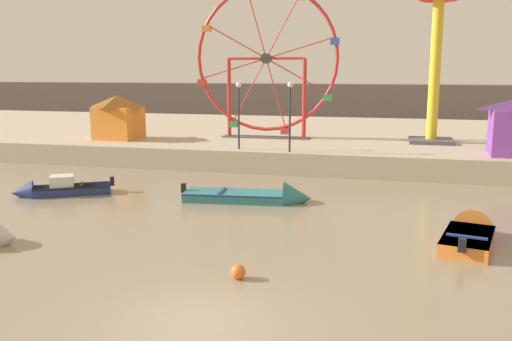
{
  "coord_description": "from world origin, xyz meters",
  "views": [
    {
      "loc": [
        4.35,
        -11.63,
        6.02
      ],
      "look_at": [
        -1.78,
        12.87,
        1.36
      ],
      "focal_mm": 38.37,
      "sensor_mm": 36.0,
      "label": 1
    }
  ],
  "objects": [
    {
      "name": "ground_plane",
      "position": [
        0.0,
        0.0,
        0.0
      ],
      "size": [
        240.0,
        240.0,
        0.0
      ],
      "primitive_type": "plane",
      "color": "gray"
    },
    {
      "name": "quay_promenade",
      "position": [
        0.0,
        31.42,
        0.66
      ],
      "size": [
        110.0,
        25.27,
        1.32
      ],
      "primitive_type": "cube",
      "color": "#B7A88E",
      "rests_on": "ground_plane"
    },
    {
      "name": "distant_town_skyline",
      "position": [
        0.0,
        53.2,
        2.2
      ],
      "size": [
        140.0,
        3.0,
        4.4
      ],
      "primitive_type": "cube",
      "color": "#564C47",
      "rests_on": "ground_plane"
    },
    {
      "name": "motorboat_teal_painted",
      "position": [
        -1.41,
        12.36,
        0.23
      ],
      "size": [
        6.17,
        2.16,
        1.48
      ],
      "rotation": [
        0.0,
        0.0,
        0.11
      ],
      "color": "teal",
      "rests_on": "ground_plane"
    },
    {
      "name": "motorboat_orange_hull",
      "position": [
        7.22,
        8.38,
        0.26
      ],
      "size": [
        2.38,
        4.32,
        1.47
      ],
      "rotation": [
        0.0,
        0.0,
        1.35
      ],
      "color": "orange",
      "rests_on": "ground_plane"
    },
    {
      "name": "motorboat_navy_blue",
      "position": [
        -11.44,
        11.24,
        0.3
      ],
      "size": [
        4.56,
        3.34,
        1.31
      ],
      "rotation": [
        0.0,
        0.0,
        3.67
      ],
      "color": "navy",
      "rests_on": "ground_plane"
    },
    {
      "name": "ferris_wheel_red_frame",
      "position": [
        -4.26,
        25.67,
        6.58
      ],
      "size": [
        9.99,
        1.2,
        10.47
      ],
      "color": "red",
      "rests_on": "quay_promenade"
    },
    {
      "name": "drop_tower_yellow_tower",
      "position": [
        6.86,
        25.8,
        8.04
      ],
      "size": [
        2.8,
        2.8,
        14.14
      ],
      "color": "gold",
      "rests_on": "quay_promenade"
    },
    {
      "name": "carnival_booth_orange_canopy",
      "position": [
        -13.94,
        22.51,
        2.88
      ],
      "size": [
        3.31,
        2.92,
        3.01
      ],
      "rotation": [
        0.0,
        0.0,
        -0.08
      ],
      "color": "orange",
      "rests_on": "quay_promenade"
    },
    {
      "name": "promenade_lamp_near",
      "position": [
        -1.39,
        19.38,
        3.95
      ],
      "size": [
        0.32,
        0.32,
        4.04
      ],
      "color": "#2D2D33",
      "rests_on": "quay_promenade"
    },
    {
      "name": "promenade_lamp_far",
      "position": [
        -4.61,
        19.92,
        3.92
      ],
      "size": [
        0.32,
        0.32,
        4.0
      ],
      "color": "#2D2D33",
      "rests_on": "quay_promenade"
    },
    {
      "name": "mooring_buoy_orange",
      "position": [
        0.18,
        2.92,
        0.22
      ],
      "size": [
        0.44,
        0.44,
        0.44
      ],
      "primitive_type": "sphere",
      "color": "orange",
      "rests_on": "ground_plane"
    }
  ]
}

